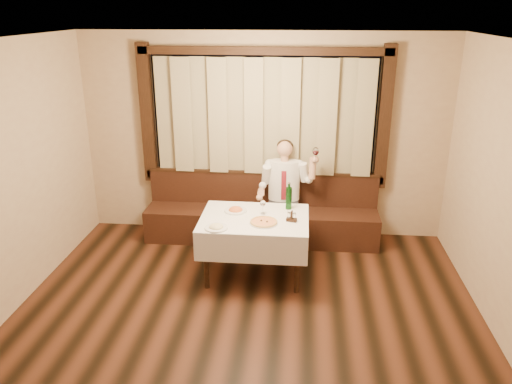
# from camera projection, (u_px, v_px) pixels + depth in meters

# --- Properties ---
(room) EXTENTS (5.01, 6.01, 2.81)m
(room) POSITION_uv_depth(u_px,v_px,m) (247.00, 177.00, 4.93)
(room) COLOR black
(room) RESTS_ON ground
(banquette) EXTENTS (3.20, 0.61, 0.94)m
(banquette) POSITION_uv_depth(u_px,v_px,m) (262.00, 218.00, 6.98)
(banquette) COLOR black
(banquette) RESTS_ON ground
(dining_table) EXTENTS (1.27, 0.97, 0.76)m
(dining_table) POSITION_uv_depth(u_px,v_px,m) (254.00, 225.00, 5.90)
(dining_table) COLOR black
(dining_table) RESTS_ON ground
(pizza) EXTENTS (0.33, 0.33, 0.04)m
(pizza) POSITION_uv_depth(u_px,v_px,m) (264.00, 222.00, 5.70)
(pizza) COLOR white
(pizza) RESTS_ON dining_table
(pasta_red) EXTENTS (0.28, 0.28, 0.09)m
(pasta_red) POSITION_uv_depth(u_px,v_px,m) (236.00, 208.00, 6.03)
(pasta_red) COLOR white
(pasta_red) RESTS_ON dining_table
(pasta_cream) EXTENTS (0.26, 0.26, 0.09)m
(pasta_cream) POSITION_uv_depth(u_px,v_px,m) (216.00, 225.00, 5.56)
(pasta_cream) COLOR white
(pasta_cream) RESTS_ON dining_table
(green_bottle) EXTENTS (0.07, 0.07, 0.34)m
(green_bottle) POSITION_uv_depth(u_px,v_px,m) (289.00, 198.00, 6.06)
(green_bottle) COLOR #0F4811
(green_bottle) RESTS_ON dining_table
(table_wine_glass) EXTENTS (0.07, 0.07, 0.18)m
(table_wine_glass) POSITION_uv_depth(u_px,v_px,m) (263.00, 204.00, 5.92)
(table_wine_glass) COLOR white
(table_wine_glass) RESTS_ON dining_table
(cruet_caddy) EXTENTS (0.13, 0.08, 0.13)m
(cruet_caddy) POSITION_uv_depth(u_px,v_px,m) (292.00, 218.00, 5.74)
(cruet_caddy) COLOR black
(cruet_caddy) RESTS_ON dining_table
(seated_man) EXTENTS (0.79, 0.59, 1.43)m
(seated_man) POSITION_uv_depth(u_px,v_px,m) (284.00, 185.00, 6.68)
(seated_man) COLOR black
(seated_man) RESTS_ON ground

